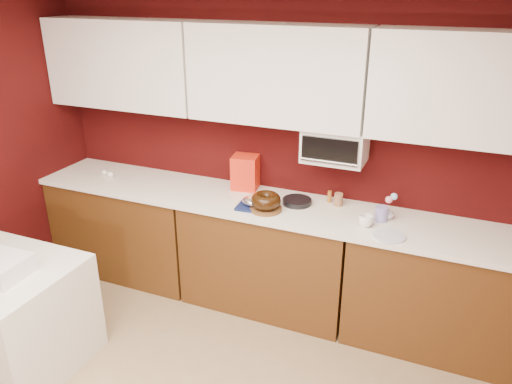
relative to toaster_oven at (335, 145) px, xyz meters
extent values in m
cube|color=#360807|center=(-0.45, 0.15, -0.12)|extent=(4.00, 0.02, 2.50)
cube|color=#502D10|center=(-1.78, -0.17, -0.95)|extent=(1.31, 0.58, 0.86)
cube|color=#502D10|center=(-0.45, -0.17, -0.95)|extent=(1.31, 0.58, 0.86)
cube|color=#502D10|center=(0.88, -0.17, -0.95)|extent=(1.31, 0.58, 0.86)
cube|color=white|center=(-0.45, -0.17, -0.49)|extent=(4.00, 0.62, 0.04)
cube|color=white|center=(-1.78, -0.02, 0.48)|extent=(1.31, 0.33, 0.70)
cube|color=white|center=(-0.45, -0.02, 0.48)|extent=(1.31, 0.33, 0.70)
cube|color=white|center=(0.88, -0.02, 0.48)|extent=(1.31, 0.33, 0.70)
cube|color=white|center=(0.00, 0.00, 0.00)|extent=(0.45, 0.30, 0.25)
cube|color=black|center=(0.00, -0.16, 0.00)|extent=(0.40, 0.02, 0.18)
cylinder|color=silver|center=(0.00, -0.18, -0.07)|extent=(0.42, 0.02, 0.02)
cube|color=silver|center=(-1.85, -1.50, -1.00)|extent=(1.00, 0.80, 0.75)
cylinder|color=brown|center=(-0.42, -0.30, -0.46)|extent=(0.24, 0.24, 0.02)
torus|color=black|center=(-0.42, -0.30, -0.39)|extent=(0.24, 0.24, 0.09)
cube|color=#121C46|center=(-0.52, -0.28, -0.47)|extent=(0.26, 0.22, 0.02)
ellipsoid|color=white|center=(-0.52, -0.28, -0.42)|extent=(0.20, 0.18, 0.07)
ellipsoid|color=#C47959|center=(-0.52, -0.28, -0.40)|extent=(0.12, 0.11, 0.07)
cube|color=red|center=(-0.74, 0.04, -0.34)|extent=(0.23, 0.21, 0.28)
cylinder|color=black|center=(-0.24, -0.09, -0.46)|extent=(0.23, 0.23, 0.04)
imported|color=white|center=(0.31, -0.27, -0.43)|extent=(0.11, 0.11, 0.10)
cylinder|color=#1E1A92|center=(0.40, -0.14, -0.42)|extent=(0.11, 0.11, 0.11)
imported|color=silver|center=(0.43, -0.09, -0.42)|extent=(0.08, 0.08, 0.11)
sphere|color=pink|center=(0.43, -0.09, -0.33)|extent=(0.05, 0.05, 0.05)
sphere|color=#99CBF5|center=(0.46, -0.07, -0.30)|extent=(0.05, 0.05, 0.05)
cylinder|color=silver|center=(0.49, -0.37, -0.47)|extent=(0.27, 0.27, 0.01)
cylinder|color=#97551B|center=(-0.02, 0.03, -0.43)|extent=(0.04, 0.04, 0.09)
cylinder|color=brown|center=(0.05, 0.00, -0.43)|extent=(0.08, 0.08, 0.10)
ellipsoid|color=silver|center=(-2.00, -0.16, -0.45)|extent=(0.06, 0.05, 0.04)
ellipsoid|color=white|center=(-1.92, -0.18, -0.45)|extent=(0.06, 0.05, 0.05)
camera|label=1|loc=(0.81, -3.42, 1.09)|focal=35.00mm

